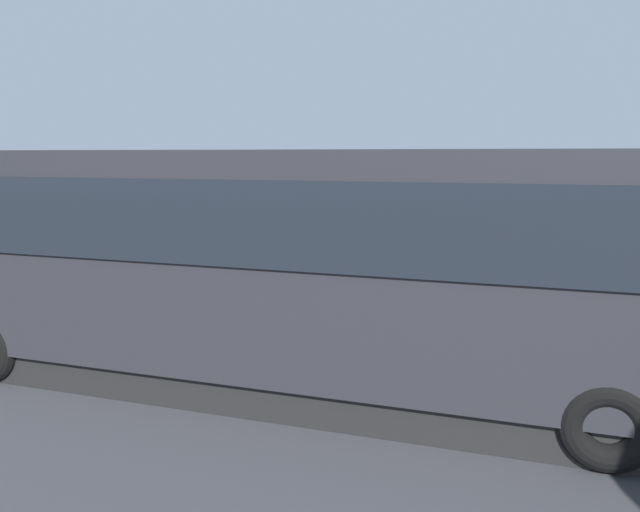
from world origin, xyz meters
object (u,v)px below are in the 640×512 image
at_px(spectator_far_left, 490,285).
at_px(spectator_centre, 348,275).
at_px(parked_motorcycle_silver, 404,323).
at_px(tour_bus, 281,271).
at_px(stunt_motorcycle, 262,240).
at_px(traffic_cone, 327,269).
at_px(spectator_far_right, 227,264).
at_px(spectator_left, 421,280).
at_px(spectator_right, 287,273).

distance_m(spectator_far_left, spectator_centre, 2.47).
bearing_deg(spectator_centre, parked_motorcycle_silver, 147.33).
distance_m(tour_bus, parked_motorcycle_silver, 2.75).
height_order(spectator_centre, stunt_motorcycle, stunt_motorcycle).
xyz_separation_m(tour_bus, traffic_cone, (1.83, -7.30, -1.34)).
bearing_deg(spectator_far_right, spectator_left, 177.94).
bearing_deg(stunt_motorcycle, spectator_centre, 131.71).
height_order(spectator_centre, parked_motorcycle_silver, spectator_centre).
distance_m(parked_motorcycle_silver, traffic_cone, 6.00).
relative_size(spectator_centre, stunt_motorcycle, 0.93).
bearing_deg(spectator_far_right, spectator_right, 179.45).
relative_size(stunt_motorcycle, traffic_cone, 3.02).
bearing_deg(parked_motorcycle_silver, spectator_right, -20.26).
xyz_separation_m(spectator_far_left, spectator_centre, (2.46, 0.20, 0.05)).
bearing_deg(spectator_left, tour_bus, 64.63).
distance_m(spectator_centre, traffic_cone, 4.83).
bearing_deg(spectator_left, spectator_centre, 0.38).
height_order(tour_bus, spectator_far_left, tour_bus).
bearing_deg(stunt_motorcycle, tour_bus, 116.56).
height_order(spectator_left, traffic_cone, spectator_left).
height_order(spectator_centre, spectator_far_right, spectator_far_right).
xyz_separation_m(spectator_far_left, spectator_far_right, (4.97, 0.05, 0.09)).
bearing_deg(spectator_centre, tour_bus, 88.76).
distance_m(spectator_centre, spectator_far_right, 2.52).
bearing_deg(spectator_left, spectator_far_left, -170.43).
bearing_deg(stunt_motorcycle, spectator_right, 120.63).
relative_size(tour_bus, spectator_centre, 6.46).
bearing_deg(traffic_cone, tour_bus, 104.06).
xyz_separation_m(spectator_far_left, traffic_cone, (4.35, -4.18, -0.70)).
bearing_deg(tour_bus, spectator_left, -115.37).
bearing_deg(spectator_far_right, tour_bus, 128.61).
height_order(spectator_centre, spectator_right, spectator_centre).
bearing_deg(spectator_far_left, tour_bus, 51.05).
relative_size(spectator_far_left, spectator_centre, 0.96).
xyz_separation_m(spectator_left, parked_motorcycle_silver, (0.14, 0.77, -0.57)).
bearing_deg(parked_motorcycle_silver, spectator_far_right, -13.82).
bearing_deg(spectator_far_right, stunt_motorcycle, -75.69).
relative_size(spectator_right, spectator_far_right, 0.92).
relative_size(tour_bus, parked_motorcycle_silver, 5.58).
bearing_deg(spectator_far_left, spectator_left, 9.57).
height_order(parked_motorcycle_silver, stunt_motorcycle, stunt_motorcycle).
xyz_separation_m(spectator_left, traffic_cone, (3.22, -4.38, -0.75)).
bearing_deg(stunt_motorcycle, traffic_cone, -162.45).
height_order(spectator_far_right, traffic_cone, spectator_far_right).
bearing_deg(tour_bus, spectator_right, -68.88).
height_order(tour_bus, traffic_cone, tour_bus).
height_order(tour_bus, spectator_right, tour_bus).
xyz_separation_m(spectator_centre, spectator_far_right, (2.51, -0.15, 0.04)).
height_order(spectator_far_left, spectator_far_right, spectator_far_right).
relative_size(spectator_left, spectator_right, 1.05).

